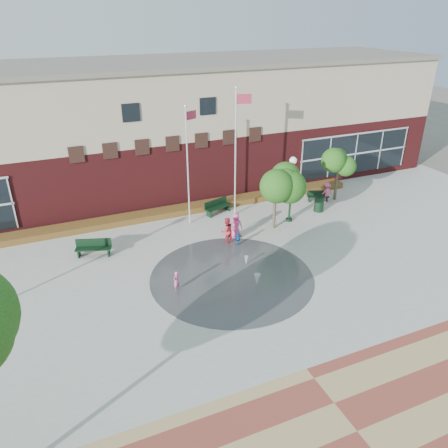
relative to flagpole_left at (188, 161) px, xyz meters
name	(u,v)px	position (x,y,z in m)	size (l,w,h in m)	color
ground	(258,310)	(-0.15, -9.85, -4.19)	(120.00, 120.00, 0.00)	#666056
plaza_concrete	(224,268)	(-0.15, -5.85, -4.19)	(46.00, 18.00, 0.01)	#A8A8A0
paver_band	(357,432)	(-0.15, -16.85, -4.19)	(46.00, 6.00, 0.01)	brown
splash_pad	(232,277)	(-0.15, -6.85, -4.19)	(8.40, 8.40, 0.01)	#383A3D
library_building	(152,126)	(-0.15, 7.62, 0.45)	(44.40, 10.40, 9.20)	#5A181A
flower_bed	(180,213)	(-0.15, 1.75, -4.19)	(26.00, 1.20, 0.40)	#A42A17
flagpole_left	(188,161)	(0.00, 0.00, 0.00)	(0.82, 0.40, 7.53)	white
flagpole_right	(236,147)	(3.23, 0.05, 0.48)	(1.01, 0.32, 8.36)	white
lamp_right	(292,182)	(6.01, -2.25, -1.50)	(0.46, 0.46, 4.34)	black
bench_left	(94,251)	(-6.32, -1.85, -3.88)	(2.03, 1.13, 0.98)	black
bench_mid	(218,209)	(2.20, 0.66, -3.88)	(2.01, 1.12, 0.97)	black
bench_right	(318,198)	(9.60, -0.25, -3.94)	(1.60, 0.94, 0.78)	black
trash_can	(319,203)	(8.67, -1.70, -3.61)	(0.71, 0.71, 1.16)	black
tree_mid	(276,178)	(4.61, -2.73, -0.83)	(2.74, 2.74, 4.62)	#423429
tree_small_right	(339,163)	(10.92, -0.45, -1.40)	(2.24, 2.24, 3.83)	#423429
water_jet_a	(257,286)	(0.68, -8.06, -4.19)	(0.32, 0.32, 0.63)	white
water_jet_b	(246,265)	(1.04, -6.10, -4.19)	(0.23, 0.23, 0.51)	white
child_splash	(176,281)	(-3.11, -6.85, -3.66)	(0.39, 0.26, 1.07)	#D75993
adult_red	(227,231)	(1.08, -3.38, -3.38)	(0.79, 0.62, 1.63)	red
adult_pink	(236,225)	(1.90, -2.91, -3.40)	(0.77, 0.50, 1.58)	#E8448B
child_blue	(238,239)	(1.60, -3.90, -3.76)	(0.51, 0.21, 0.87)	#1457A0
person_bench	(327,192)	(10.12, -0.50, -3.48)	(0.92, 0.53, 1.43)	#D94E81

